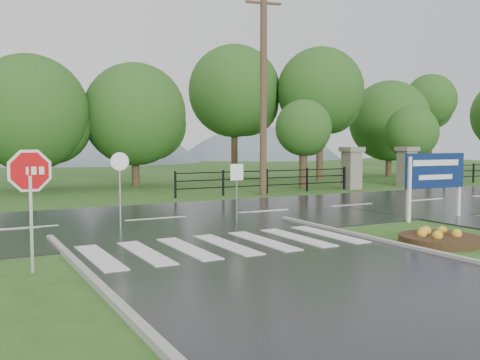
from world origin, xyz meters
TOP-DOWN VIEW (x-y plane):
  - ground at (0.00, 0.00)m, footprint 120.00×120.00m
  - main_road at (0.00, 10.00)m, footprint 90.00×8.00m
  - crosswalk at (0.00, 5.00)m, footprint 6.50×2.80m
  - pillar_west at (13.00, 16.00)m, footprint 1.00×1.00m
  - pillar_east at (17.00, 16.00)m, footprint 1.00×1.00m
  - fence_west at (7.75, 16.00)m, footprint 9.58×0.08m
  - hills at (3.49, 65.00)m, footprint 102.00×48.00m
  - treeline at (1.00, 24.00)m, footprint 83.20×5.20m
  - stop_sign at (-4.39, 4.47)m, footprint 1.11×0.13m
  - estate_billboard at (7.89, 5.85)m, footprint 2.44×0.17m
  - flower_bed at (4.80, 2.90)m, footprint 1.95×1.95m
  - reg_sign_small at (1.92, 8.11)m, footprint 0.40×0.09m
  - reg_sign_round at (-1.53, 8.65)m, footprint 0.50×0.15m
  - utility_pole_east at (7.23, 15.50)m, footprint 1.70×0.47m
  - entrance_tree_left at (10.93, 17.50)m, footprint 3.03×3.03m
  - entrance_tree_right at (18.89, 17.50)m, footprint 3.20×3.20m

SIDE VIEW (x-z plane):
  - hills at x=3.49m, z-range -39.54..8.46m
  - ground at x=0.00m, z-range 0.00..0.00m
  - main_road at x=0.00m, z-range -0.02..0.02m
  - treeline at x=1.00m, z-range -5.00..5.00m
  - crosswalk at x=0.00m, z-range 0.05..0.07m
  - flower_bed at x=4.80m, z-range -0.05..0.34m
  - fence_west at x=7.75m, z-range 0.12..1.32m
  - pillar_west at x=13.00m, z-range 0.06..2.30m
  - pillar_east at x=17.00m, z-range 0.06..2.30m
  - reg_sign_small at x=1.92m, z-range 0.41..2.23m
  - reg_sign_round at x=-1.53m, z-range 0.30..2.49m
  - estate_billboard at x=7.89m, z-range 0.40..2.54m
  - stop_sign at x=-4.39m, z-range 0.50..3.00m
  - entrance_tree_right at x=18.89m, z-range 0.73..5.44m
  - entrance_tree_left at x=10.93m, z-range 0.85..5.63m
  - utility_pole_east at x=7.23m, z-range 0.08..9.76m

